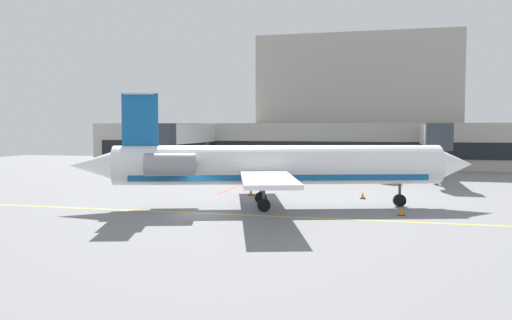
# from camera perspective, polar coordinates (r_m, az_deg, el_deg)

# --- Properties ---
(ground) EXTENTS (120.00, 120.00, 0.11)m
(ground) POSITION_cam_1_polar(r_m,az_deg,el_deg) (35.17, -6.19, -5.95)
(ground) COLOR slate
(terminal_building) EXTENTS (77.53, 15.35, 19.59)m
(terminal_building) POSITION_cam_1_polar(r_m,az_deg,el_deg) (80.86, 10.47, 4.23)
(terminal_building) COLOR #ADA89E
(terminal_building) RESTS_ON ground
(jet_bridge_west) EXTENTS (2.40, 17.74, 6.18)m
(jet_bridge_west) POSITION_cam_1_polar(r_m,az_deg,el_deg) (67.72, -7.59, 2.77)
(jet_bridge_west) COLOR silver
(jet_bridge_west) RESTS_ON ground
(jet_bridge_east) EXTENTS (2.40, 20.45, 6.15)m
(jet_bridge_east) POSITION_cam_1_polar(r_m,az_deg,el_deg) (61.75, 18.56, 2.50)
(jet_bridge_east) COLOR silver
(jet_bridge_east) RESTS_ON ground
(regional_jet) EXTENTS (28.35, 20.91, 8.23)m
(regional_jet) POSITION_cam_1_polar(r_m,az_deg,el_deg) (37.47, 1.68, -0.59)
(regional_jet) COLOR white
(regional_jet) RESTS_ON ground
(baggage_tug) EXTENTS (4.28, 3.93, 2.27)m
(baggage_tug) POSITION_cam_1_polar(r_m,az_deg,el_deg) (66.88, -8.06, -0.48)
(baggage_tug) COLOR #1E4CB2
(baggage_tug) RESTS_ON ground
(pushback_tractor) EXTENTS (3.79, 3.66, 2.11)m
(pushback_tractor) POSITION_cam_1_polar(r_m,az_deg,el_deg) (56.38, 13.53, -1.38)
(pushback_tractor) COLOR #1E4CB2
(pushback_tractor) RESTS_ON ground
(belt_loader) EXTENTS (3.05, 2.01, 1.99)m
(belt_loader) POSITION_cam_1_polar(r_m,az_deg,el_deg) (58.55, 3.88, -1.17)
(belt_loader) COLOR silver
(belt_loader) RESTS_ON ground
(fuel_tank) EXTENTS (6.24, 2.36, 2.27)m
(fuel_tank) POSITION_cam_1_polar(r_m,az_deg,el_deg) (61.51, 15.05, -0.69)
(fuel_tank) COLOR white
(fuel_tank) RESTS_ON ground
(safety_cone_alpha) EXTENTS (0.47, 0.47, 0.55)m
(safety_cone_alpha) POSITION_cam_1_polar(r_m,az_deg,el_deg) (35.71, 15.51, -5.44)
(safety_cone_alpha) COLOR orange
(safety_cone_alpha) RESTS_ON ground
(safety_cone_bravo) EXTENTS (0.47, 0.47, 0.55)m
(safety_cone_bravo) POSITION_cam_1_polar(r_m,az_deg,el_deg) (43.20, 11.52, -3.82)
(safety_cone_bravo) COLOR orange
(safety_cone_bravo) RESTS_ON ground
(safety_cone_charlie) EXTENTS (0.47, 0.47, 0.55)m
(safety_cone_charlie) POSITION_cam_1_polar(r_m,az_deg,el_deg) (44.50, -0.56, -3.52)
(safety_cone_charlie) COLOR orange
(safety_cone_charlie) RESTS_ON ground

